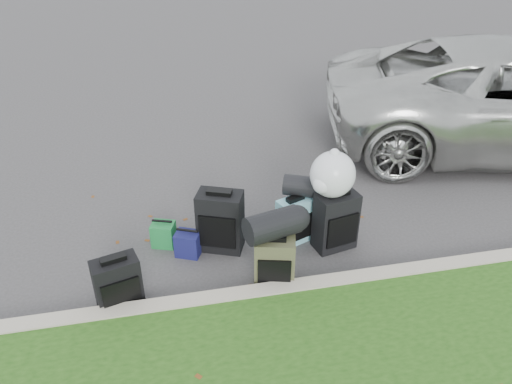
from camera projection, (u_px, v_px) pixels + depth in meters
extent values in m
plane|color=#383535|center=(268.00, 239.00, 5.95)|extent=(120.00, 120.00, 0.00)
cube|color=#9E937F|center=(290.00, 291.00, 5.07)|extent=(120.00, 0.18, 0.15)
cube|color=black|center=(118.00, 283.00, 4.87)|extent=(0.49, 0.35, 0.55)
cube|color=black|center=(220.00, 221.00, 5.63)|extent=(0.58, 0.46, 0.72)
cube|color=#353621|center=(275.00, 262.00, 5.14)|extent=(0.46, 0.35, 0.56)
cube|color=#5E98AC|center=(294.00, 221.00, 5.79)|extent=(0.45, 0.36, 0.56)
cube|color=black|center=(336.00, 221.00, 5.66)|extent=(0.51, 0.37, 0.70)
cube|color=#1A7534|center=(164.00, 234.00, 5.78)|extent=(0.31, 0.28, 0.29)
cube|color=#15174C|center=(188.00, 244.00, 5.63)|extent=(0.33, 0.30, 0.29)
cylinder|color=black|center=(273.00, 225.00, 4.95)|extent=(0.61, 0.43, 0.30)
cylinder|color=black|center=(303.00, 186.00, 5.67)|extent=(0.49, 0.40, 0.24)
sphere|color=silver|center=(333.00, 174.00, 5.36)|extent=(0.50, 0.50, 0.50)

